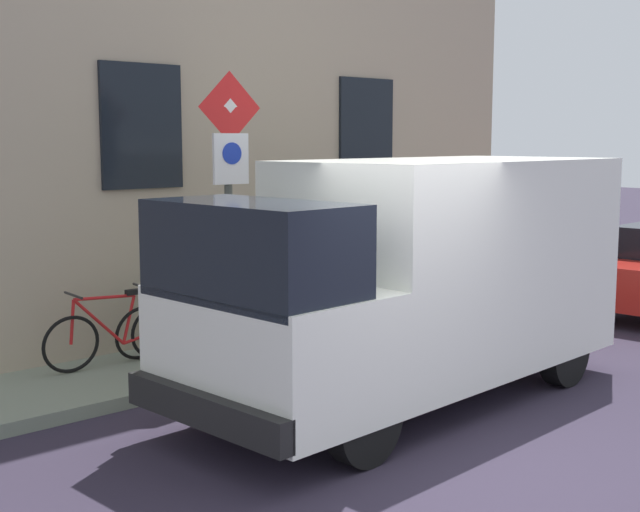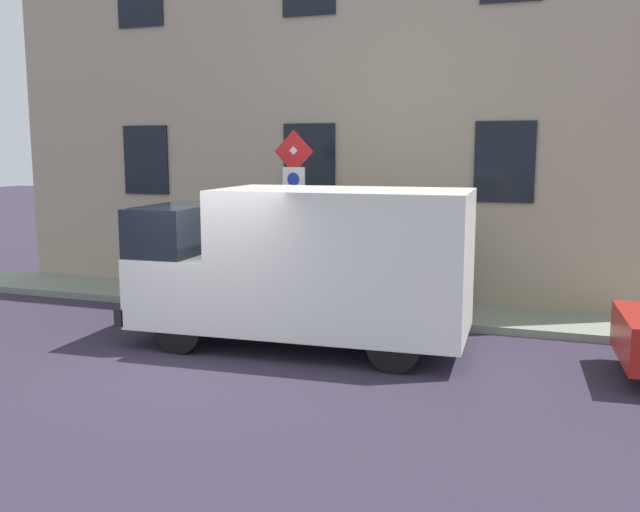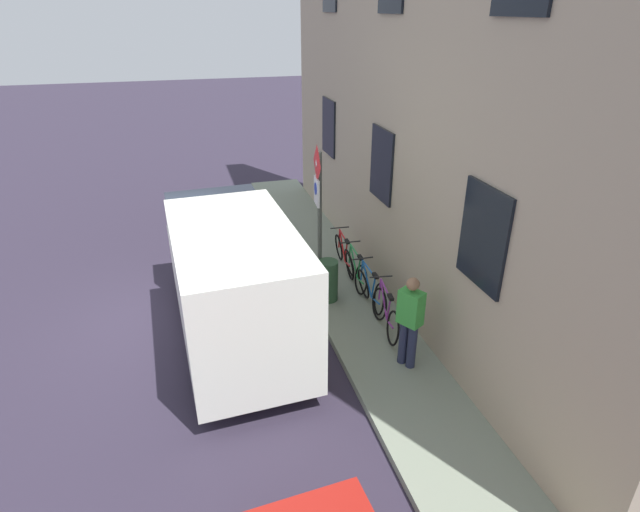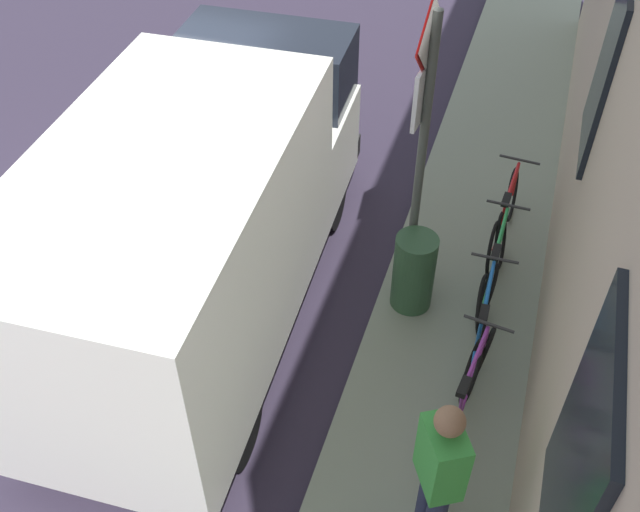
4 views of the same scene
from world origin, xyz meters
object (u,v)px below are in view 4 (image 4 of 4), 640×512
(bicycle_green, at_px, (493,268))
(pedestrian, at_px, (438,474))
(bicycle_purple, at_px, (465,397))
(delivery_van, at_px, (199,217))
(sign_post_stacked, at_px, (422,115))
(bicycle_red, at_px, (504,218))
(litter_bin, at_px, (414,272))
(bicycle_blue, at_px, (480,327))

(bicycle_green, relative_size, pedestrian, 1.00)
(bicycle_purple, xyz_separation_m, bicycle_green, (-0.00, 1.73, 0.00))
(delivery_van, xyz_separation_m, bicycle_purple, (2.82, -0.67, -0.82))
(sign_post_stacked, height_order, bicycle_red, sign_post_stacked)
(litter_bin, bearing_deg, pedestrian, -74.40)
(bicycle_red, bearing_deg, bicycle_blue, -176.03)
(bicycle_green, height_order, bicycle_red, same)
(delivery_van, relative_size, litter_bin, 6.03)
(bicycle_green, bearing_deg, delivery_van, 112.30)
(bicycle_green, distance_m, bicycle_red, 0.87)
(bicycle_blue, bearing_deg, delivery_van, 93.18)
(bicycle_green, height_order, litter_bin, litter_bin)
(sign_post_stacked, bearing_deg, bicycle_blue, -39.38)
(bicycle_blue, relative_size, bicycle_green, 1.00)
(delivery_van, relative_size, bicycle_red, 3.17)
(bicycle_blue, height_order, pedestrian, pedestrian)
(bicycle_blue, relative_size, pedestrian, 1.00)
(delivery_van, distance_m, bicycle_purple, 3.02)
(bicycle_purple, xyz_separation_m, bicycle_red, (-0.00, 2.60, 0.00))
(bicycle_purple, bearing_deg, bicycle_blue, 7.60)
(delivery_van, xyz_separation_m, bicycle_blue, (2.82, 0.19, -0.82))
(sign_post_stacked, height_order, bicycle_green, sign_post_stacked)
(bicycle_green, xyz_separation_m, litter_bin, (-0.78, -0.39, 0.08))
(litter_bin, bearing_deg, bicycle_green, 26.67)
(delivery_van, distance_m, litter_bin, 2.28)
(bicycle_green, bearing_deg, sign_post_stacked, 99.02)
(delivery_van, xyz_separation_m, pedestrian, (2.75, -1.85, -0.26))
(bicycle_green, bearing_deg, bicycle_blue, -178.25)
(bicycle_red, bearing_deg, sign_post_stacked, 141.05)
(bicycle_green, relative_size, litter_bin, 1.90)
(delivery_van, height_order, bicycle_purple, delivery_van)
(sign_post_stacked, xyz_separation_m, litter_bin, (0.14, -0.27, -1.70))
(sign_post_stacked, relative_size, litter_bin, 3.54)
(bicycle_red, bearing_deg, litter_bin, 152.24)
(delivery_van, distance_m, bicycle_blue, 2.95)
(sign_post_stacked, relative_size, bicycle_purple, 1.86)
(sign_post_stacked, bearing_deg, delivery_van, -153.77)
(sign_post_stacked, xyz_separation_m, bicycle_blue, (0.91, -0.75, -1.78))
(litter_bin, bearing_deg, bicycle_red, 58.25)
(sign_post_stacked, relative_size, pedestrian, 1.85)
(pedestrian, bearing_deg, sign_post_stacked, -103.26)
(bicycle_purple, height_order, litter_bin, litter_bin)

